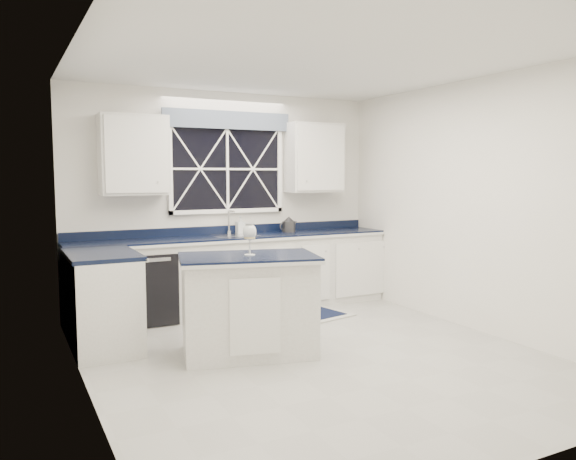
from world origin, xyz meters
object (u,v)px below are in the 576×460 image
island (249,305)px  soap_bottle (240,225)px  wine_glass (250,233)px  faucet (230,221)px  kettle (289,225)px  dishwasher (146,286)px

island → soap_bottle: 2.01m
soap_bottle → wine_glass: bearing=-109.9°
island → wine_glass: wine_glass is taller
faucet → kettle: size_ratio=1.08×
wine_glass → dishwasher: bearing=110.1°
dishwasher → kettle: (1.87, 0.09, 0.62)m
faucet → soap_bottle: (0.15, 0.01, -0.05)m
wine_glass → island: bearing=120.6°
kettle → wine_glass: 2.13m
island → soap_bottle: size_ratio=6.41×
faucet → wine_glass: bearing=-105.7°
faucet → wine_glass: size_ratio=1.01×
faucet → island: 1.97m
kettle → wine_glass: bearing=-140.3°
kettle → soap_bottle: soap_bottle is taller
faucet → island: (-0.52, -1.79, -0.63)m
wine_glass → kettle: bearing=53.0°
faucet → kettle: faucet is taller
faucet → kettle: (0.77, -0.11, -0.07)m
dishwasher → wine_glass: (0.59, -1.62, 0.73)m
dishwasher → kettle: 1.98m
dishwasher → island: 1.70m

